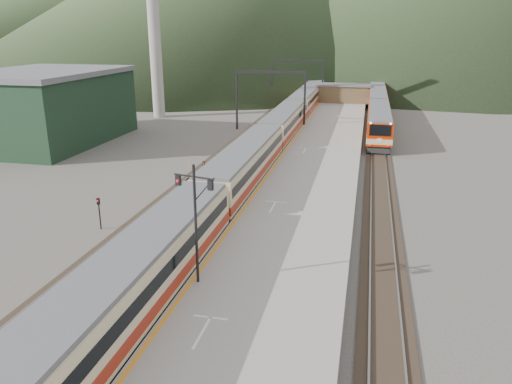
% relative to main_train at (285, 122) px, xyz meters
% --- Properties ---
extents(track_main, '(2.60, 200.00, 0.23)m').
position_rel_main_train_xyz_m(track_main, '(0.00, -10.07, -2.01)').
color(track_main, black).
rests_on(track_main, ground).
extents(track_far, '(2.60, 200.00, 0.23)m').
position_rel_main_train_xyz_m(track_far, '(-5.00, -10.07, -2.01)').
color(track_far, black).
rests_on(track_far, ground).
extents(track_second, '(2.60, 200.00, 0.23)m').
position_rel_main_train_xyz_m(track_second, '(11.50, -10.07, -2.01)').
color(track_second, black).
rests_on(track_second, ground).
extents(platform, '(8.00, 100.00, 1.00)m').
position_rel_main_train_xyz_m(platform, '(5.60, -12.07, -1.58)').
color(platform, gray).
rests_on(platform, ground).
extents(gantry_near, '(9.55, 0.25, 8.00)m').
position_rel_main_train_xyz_m(gantry_near, '(-2.85, 4.93, 3.50)').
color(gantry_near, black).
rests_on(gantry_near, ground).
extents(gantry_far, '(9.55, 0.25, 8.00)m').
position_rel_main_train_xyz_m(gantry_far, '(-2.85, 29.93, 3.50)').
color(gantry_far, black).
rests_on(gantry_far, ground).
extents(warehouse, '(14.50, 20.50, 8.60)m').
position_rel_main_train_xyz_m(warehouse, '(-28.00, -8.07, 2.23)').
color(warehouse, black).
rests_on(warehouse, ground).
extents(smokestack, '(1.80, 1.80, 30.00)m').
position_rel_main_train_xyz_m(smokestack, '(-22.00, 11.93, 12.92)').
color(smokestack, '#9E998E').
rests_on(smokestack, ground).
extents(station_shed, '(9.40, 4.40, 3.10)m').
position_rel_main_train_xyz_m(station_shed, '(5.60, 27.93, 0.49)').
color(station_shed, brown).
rests_on(station_shed, platform).
extents(main_train, '(3.04, 104.06, 3.71)m').
position_rel_main_train_xyz_m(main_train, '(0.00, 0.00, 0.00)').
color(main_train, '#D3B989').
rests_on(main_train, track_main).
extents(second_train, '(2.79, 57.19, 3.40)m').
position_rel_main_train_xyz_m(second_train, '(11.50, 22.06, -0.15)').
color(second_train, '#C32700').
rests_on(second_train, track_second).
extents(signal_mast, '(2.16, 0.62, 6.17)m').
position_rel_main_train_xyz_m(signal_mast, '(2.17, -39.80, 2.71)').
color(signal_mast, black).
rests_on(signal_mast, platform).
extents(short_signal_a, '(0.23, 0.18, 2.27)m').
position_rel_main_train_xyz_m(short_signal_a, '(-2.09, -48.36, -0.62)').
color(short_signal_a, black).
rests_on(short_signal_a, ground).
extents(short_signal_b, '(0.23, 0.17, 2.27)m').
position_rel_main_train_xyz_m(short_signal_b, '(-3.59, -21.33, -0.62)').
color(short_signal_b, black).
rests_on(short_signal_b, ground).
extents(short_signal_c, '(0.27, 0.24, 2.27)m').
position_rel_main_train_xyz_m(short_signal_c, '(-7.52, -32.33, -0.62)').
color(short_signal_c, black).
rests_on(short_signal_c, ground).
extents(worker, '(0.60, 0.42, 1.55)m').
position_rel_main_train_xyz_m(worker, '(-2.97, -40.10, -1.31)').
color(worker, '#222630').
rests_on(worker, ground).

